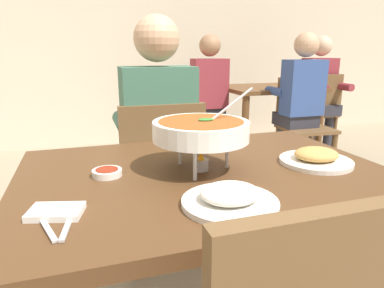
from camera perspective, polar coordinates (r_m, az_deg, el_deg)
cafe_rear_partition at (r=4.49m, az=-13.96°, el=19.26°), size 10.00×0.10×3.00m
dining_table_main at (r=1.15m, az=2.34°, el=-10.36°), size 1.16×0.84×0.77m
chair_diner_main at (r=1.82m, az=-5.35°, el=-5.19°), size 0.44×0.44×0.90m
diner_main at (r=1.79m, az=-5.77°, el=2.27°), size 0.40×0.45×1.31m
curry_bowl at (r=1.07m, az=1.50°, el=2.18°), size 0.33×0.30×0.26m
rice_plate at (r=0.86m, az=6.32°, el=-8.89°), size 0.24×0.24×0.06m
appetizer_plate at (r=1.23m, az=19.86°, el=-2.17°), size 0.24×0.24×0.06m
sauce_dish at (r=1.08m, az=-13.89°, el=-4.59°), size 0.09×0.09×0.02m
napkin_folded at (r=0.87m, az=-21.62°, el=-10.40°), size 0.14×0.11×0.02m
fork_utensil at (r=0.83m, az=-23.19°, el=-12.18°), size 0.06×0.17×0.01m
spoon_utensil at (r=0.83m, az=-19.67°, el=-11.96°), size 0.04×0.17×0.01m
dining_table_far at (r=3.89m, az=12.51°, el=7.25°), size 1.00×0.80×0.77m
chair_bg_left at (r=3.48m, az=17.68°, el=3.95°), size 0.47×0.47×0.90m
chair_bg_middle at (r=3.68m, az=2.99°, el=5.20°), size 0.44×0.44×0.90m
chair_bg_right at (r=4.19m, az=20.06°, el=5.52°), size 0.45×0.45×0.90m
chair_bg_corner at (r=4.13m, az=2.33°, el=6.30°), size 0.46×0.46×0.90m
patron_bg_left at (r=3.38m, az=17.43°, el=7.70°), size 0.40×0.45×1.31m
patron_bg_middle at (r=3.66m, az=2.67°, el=8.88°), size 0.40×0.45×1.31m
patron_bg_right at (r=4.17m, az=20.50°, el=8.72°), size 0.40×0.45×1.31m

